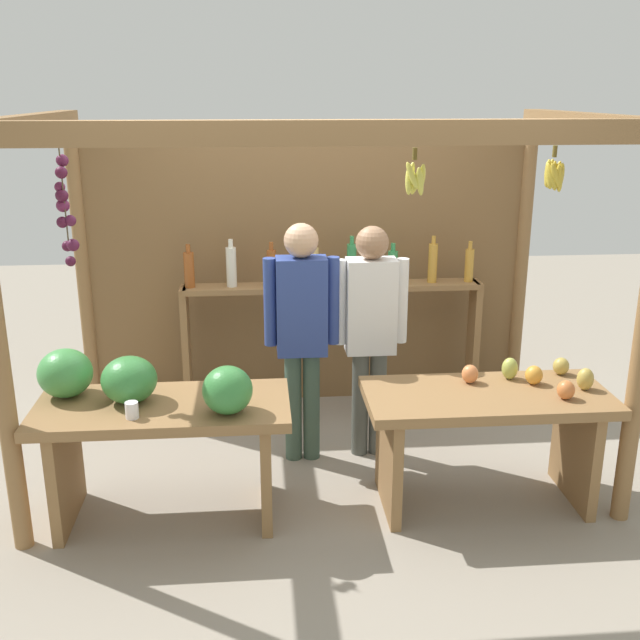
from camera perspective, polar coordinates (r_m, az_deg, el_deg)
The scene contains 7 objects.
ground_plane at distance 5.16m, azimuth -0.18°, elevation -10.11°, with size 12.00×12.00×0.00m, color gray.
market_stall at distance 5.14m, azimuth -0.63°, elevation 5.26°, with size 3.48×2.01×2.24m.
fruit_counter_left at distance 4.28m, azimuth -12.87°, elevation -6.92°, with size 1.46×0.70×0.98m.
fruit_counter_right at distance 4.47m, azimuth 12.84°, elevation -7.46°, with size 1.41×0.64×0.84m.
bottle_shelf_unit at distance 5.52m, azimuth 0.83°, elevation 1.03°, with size 2.23×0.22×1.36m.
vendor_man at distance 4.73m, azimuth -1.41°, elevation -0.20°, with size 0.48×0.22×1.59m.
vendor_woman at distance 4.82m, azimuth 3.90°, elevation -0.17°, with size 0.48×0.21×1.56m.
Camera 1 is at (-0.37, -4.57, 2.37)m, focal length 41.65 mm.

